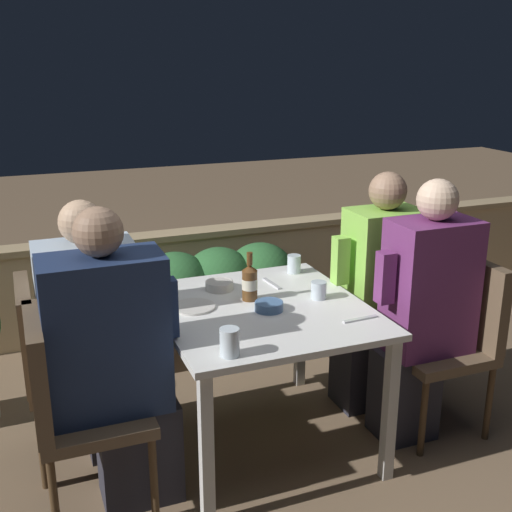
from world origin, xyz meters
The scene contains 21 objects.
ground_plane centered at (0.00, 0.00, 0.00)m, with size 16.00×16.00×0.00m, color #7A6047.
parapet_wall centered at (0.00, 1.54, 0.34)m, with size 9.00×0.18×0.66m.
dining_table centered at (0.00, 0.00, 0.62)m, with size 0.93×1.01×0.71m.
planter_hedge centered at (0.12, 1.02, 0.38)m, with size 1.00×0.47×0.68m.
chair_left_near centered at (-0.89, -0.18, 0.52)m, with size 0.44×0.44×0.87m.
person_navy_jumper centered at (-0.69, -0.18, 0.63)m, with size 0.52×0.26×1.27m.
chair_left_far centered at (-0.91, 0.21, 0.52)m, with size 0.44×0.44×0.87m.
person_blue_shirt centered at (-0.71, 0.21, 0.61)m, with size 0.50×0.26×1.22m.
chair_right_near centered at (0.94, -0.18, 0.52)m, with size 0.44×0.44×0.87m.
person_purple_stripe centered at (0.74, -0.18, 0.64)m, with size 0.48×0.26×1.28m.
chair_right_far centered at (0.90, 0.15, 0.52)m, with size 0.44×0.44×0.87m.
person_green_blouse centered at (0.70, 0.15, 0.63)m, with size 0.47×0.26×1.25m.
beer_bottle centered at (-0.02, 0.10, 0.80)m, with size 0.07×0.07×0.23m.
plate_0 centered at (-0.29, 0.10, 0.71)m, with size 0.20×0.20×0.01m.
bowl_0 centered at (-0.11, 0.29, 0.73)m, with size 0.14×0.14×0.04m.
bowl_1 centered at (0.01, -0.05, 0.73)m, with size 0.13×0.13×0.04m.
glass_cup_0 centered at (0.29, 0.00, 0.75)m, with size 0.07×0.07×0.08m.
glass_cup_1 centered at (0.33, 0.38, 0.75)m, with size 0.07×0.07×0.09m.
glass_cup_2 centered at (-0.30, -0.41, 0.76)m, with size 0.08×0.08×0.11m.
fork_0 centered at (0.16, 0.26, 0.71)m, with size 0.04×0.17×0.01m.
fork_1 centered at (0.34, -0.29, 0.71)m, with size 0.17×0.03×0.01m.
Camera 1 is at (-1.01, -2.52, 1.81)m, focal length 45.00 mm.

